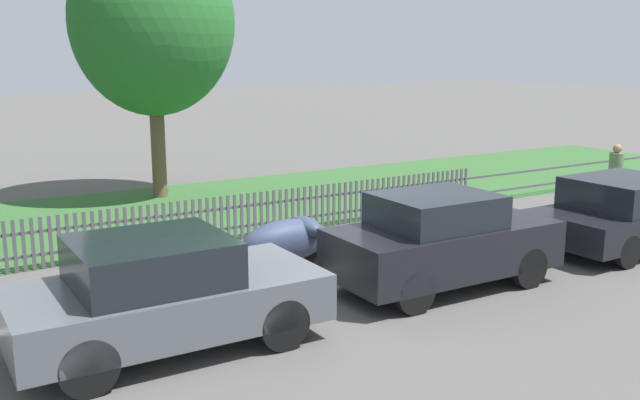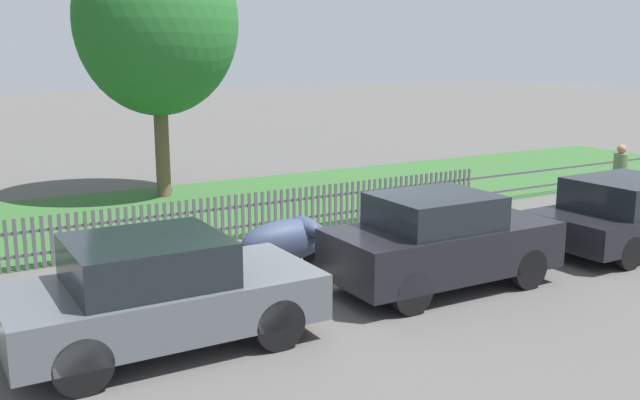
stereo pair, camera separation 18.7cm
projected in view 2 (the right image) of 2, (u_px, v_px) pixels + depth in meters
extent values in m
plane|color=#565451|center=(334.00, 279.00, 11.83)|extent=(120.00, 120.00, 0.00)
cube|color=#B2ADA3|center=(331.00, 273.00, 11.90)|extent=(34.81, 0.20, 0.12)
cube|color=#33602D|center=(196.00, 208.00, 17.09)|extent=(34.81, 6.36, 0.01)
cube|color=#4C4C51|center=(253.00, 225.00, 14.39)|extent=(34.81, 0.03, 0.05)
cube|color=#4C4C51|center=(252.00, 205.00, 14.31)|extent=(34.81, 0.03, 0.05)
cube|color=#4C4C51|center=(7.00, 247.00, 12.02)|extent=(0.06, 0.03, 0.93)
cube|color=#4C4C51|center=(16.00, 245.00, 12.10)|extent=(0.06, 0.03, 0.93)
cube|color=#4C4C51|center=(25.00, 244.00, 12.17)|extent=(0.06, 0.03, 0.93)
cube|color=#4C4C51|center=(34.00, 243.00, 12.24)|extent=(0.06, 0.03, 0.93)
cube|color=#4C4C51|center=(43.00, 242.00, 12.32)|extent=(0.06, 0.03, 0.93)
cube|color=#4C4C51|center=(52.00, 241.00, 12.39)|extent=(0.06, 0.03, 0.93)
cube|color=#4C4C51|center=(61.00, 240.00, 12.46)|extent=(0.06, 0.03, 0.93)
cube|color=#4C4C51|center=(69.00, 239.00, 12.54)|extent=(0.06, 0.03, 0.93)
cube|color=#4C4C51|center=(78.00, 238.00, 12.61)|extent=(0.06, 0.03, 0.93)
cube|color=#4C4C51|center=(86.00, 237.00, 12.68)|extent=(0.06, 0.03, 0.93)
cube|color=#4C4C51|center=(94.00, 235.00, 12.76)|extent=(0.06, 0.03, 0.93)
cube|color=#4C4C51|center=(103.00, 234.00, 12.83)|extent=(0.06, 0.03, 0.93)
cube|color=#4C4C51|center=(111.00, 233.00, 12.90)|extent=(0.06, 0.03, 0.93)
cube|color=#4C4C51|center=(119.00, 232.00, 12.98)|extent=(0.06, 0.03, 0.93)
cube|color=#4C4C51|center=(127.00, 231.00, 13.05)|extent=(0.06, 0.03, 0.93)
cube|color=#4C4C51|center=(135.00, 230.00, 13.12)|extent=(0.06, 0.03, 0.93)
cube|color=#4C4C51|center=(142.00, 229.00, 13.19)|extent=(0.06, 0.03, 0.93)
cube|color=#4C4C51|center=(150.00, 228.00, 13.27)|extent=(0.06, 0.03, 0.93)
cube|color=#4C4C51|center=(158.00, 227.00, 13.34)|extent=(0.06, 0.03, 0.93)
cube|color=#4C4C51|center=(165.00, 226.00, 13.41)|extent=(0.06, 0.03, 0.93)
cube|color=#4C4C51|center=(173.00, 225.00, 13.49)|extent=(0.06, 0.03, 0.93)
cube|color=#4C4C51|center=(180.00, 225.00, 13.56)|extent=(0.06, 0.03, 0.93)
cube|color=#4C4C51|center=(187.00, 224.00, 13.63)|extent=(0.06, 0.03, 0.93)
cube|color=#4C4C51|center=(195.00, 223.00, 13.71)|extent=(0.06, 0.03, 0.93)
cube|color=#4C4C51|center=(202.00, 222.00, 13.78)|extent=(0.06, 0.03, 0.93)
cube|color=#4C4C51|center=(209.00, 221.00, 13.85)|extent=(0.06, 0.03, 0.93)
cube|color=#4C4C51|center=(216.00, 220.00, 13.93)|extent=(0.06, 0.03, 0.93)
cube|color=#4C4C51|center=(223.00, 219.00, 14.00)|extent=(0.06, 0.03, 0.93)
cube|color=#4C4C51|center=(229.00, 218.00, 14.07)|extent=(0.06, 0.03, 0.93)
cube|color=#4C4C51|center=(236.00, 217.00, 14.15)|extent=(0.06, 0.03, 0.93)
cube|color=#4C4C51|center=(243.00, 217.00, 14.22)|extent=(0.06, 0.03, 0.93)
cube|color=#4C4C51|center=(250.00, 216.00, 14.29)|extent=(0.06, 0.03, 0.93)
cube|color=#4C4C51|center=(256.00, 215.00, 14.36)|extent=(0.06, 0.03, 0.93)
cube|color=#4C4C51|center=(263.00, 214.00, 14.44)|extent=(0.06, 0.03, 0.93)
cube|color=#4C4C51|center=(269.00, 213.00, 14.51)|extent=(0.06, 0.03, 0.93)
cube|color=#4C4C51|center=(275.00, 212.00, 14.58)|extent=(0.06, 0.03, 0.93)
cube|color=#4C4C51|center=(282.00, 212.00, 14.66)|extent=(0.06, 0.03, 0.93)
cube|color=#4C4C51|center=(288.00, 211.00, 14.73)|extent=(0.06, 0.03, 0.93)
cube|color=#4C4C51|center=(294.00, 210.00, 14.80)|extent=(0.06, 0.03, 0.93)
cube|color=#4C4C51|center=(300.00, 209.00, 14.88)|extent=(0.06, 0.03, 0.93)
cube|color=#4C4C51|center=(306.00, 208.00, 14.95)|extent=(0.06, 0.03, 0.93)
cube|color=#4C4C51|center=(312.00, 208.00, 15.02)|extent=(0.06, 0.03, 0.93)
cube|color=#4C4C51|center=(318.00, 207.00, 15.10)|extent=(0.06, 0.03, 0.93)
cube|color=#4C4C51|center=(324.00, 206.00, 15.17)|extent=(0.06, 0.03, 0.93)
cube|color=#4C4C51|center=(330.00, 205.00, 15.24)|extent=(0.06, 0.03, 0.93)
cube|color=#4C4C51|center=(336.00, 205.00, 15.32)|extent=(0.06, 0.03, 0.93)
cube|color=#4C4C51|center=(341.00, 204.00, 15.39)|extent=(0.06, 0.03, 0.93)
cube|color=#4C4C51|center=(347.00, 203.00, 15.46)|extent=(0.06, 0.03, 0.93)
cube|color=#4C4C51|center=(353.00, 203.00, 15.53)|extent=(0.06, 0.03, 0.93)
cube|color=#4C4C51|center=(358.00, 202.00, 15.61)|extent=(0.06, 0.03, 0.93)
cube|color=#4C4C51|center=(364.00, 201.00, 15.68)|extent=(0.06, 0.03, 0.93)
cube|color=#4C4C51|center=(369.00, 200.00, 15.75)|extent=(0.06, 0.03, 0.93)
cube|color=#4C4C51|center=(375.00, 200.00, 15.83)|extent=(0.06, 0.03, 0.93)
cube|color=#4C4C51|center=(380.00, 199.00, 15.90)|extent=(0.06, 0.03, 0.93)
cube|color=#4C4C51|center=(385.00, 198.00, 15.97)|extent=(0.06, 0.03, 0.93)
cube|color=#4C4C51|center=(391.00, 198.00, 16.05)|extent=(0.06, 0.03, 0.93)
cube|color=#4C4C51|center=(396.00, 197.00, 16.12)|extent=(0.06, 0.03, 0.93)
cube|color=#4C4C51|center=(401.00, 196.00, 16.19)|extent=(0.06, 0.03, 0.93)
cube|color=#4C4C51|center=(406.00, 196.00, 16.27)|extent=(0.06, 0.03, 0.93)
cube|color=#4C4C51|center=(411.00, 195.00, 16.34)|extent=(0.06, 0.03, 0.93)
cube|color=#4C4C51|center=(416.00, 194.00, 16.41)|extent=(0.06, 0.03, 0.93)
cube|color=#4C4C51|center=(421.00, 194.00, 16.49)|extent=(0.06, 0.03, 0.93)
cube|color=#4C4C51|center=(426.00, 193.00, 16.56)|extent=(0.06, 0.03, 0.93)
cube|color=#4C4C51|center=(431.00, 193.00, 16.63)|extent=(0.06, 0.03, 0.93)
cube|color=#4C4C51|center=(436.00, 192.00, 16.70)|extent=(0.06, 0.03, 0.93)
cube|color=#4C4C51|center=(441.00, 191.00, 16.78)|extent=(0.06, 0.03, 0.93)
cube|color=#4C4C51|center=(445.00, 191.00, 16.85)|extent=(0.06, 0.03, 0.93)
cube|color=#4C4C51|center=(450.00, 190.00, 16.92)|extent=(0.06, 0.03, 0.93)
cube|color=#4C4C51|center=(455.00, 190.00, 17.00)|extent=(0.06, 0.03, 0.93)
cube|color=#4C4C51|center=(459.00, 189.00, 17.07)|extent=(0.06, 0.03, 0.93)
cube|color=#4C4C51|center=(464.00, 188.00, 17.14)|extent=(0.06, 0.03, 0.93)
cube|color=#4C4C51|center=(469.00, 188.00, 17.22)|extent=(0.06, 0.03, 0.93)
cube|color=#51565B|center=(164.00, 302.00, 9.00)|extent=(3.90, 1.87, 0.60)
cube|color=black|center=(147.00, 260.00, 8.79)|extent=(1.88, 1.67, 0.56)
cylinder|color=black|center=(226.00, 287.00, 10.37)|extent=(0.68, 0.15, 0.68)
cylinder|color=black|center=(279.00, 325.00, 8.93)|extent=(0.68, 0.15, 0.68)
cylinder|color=black|center=(53.00, 317.00, 9.18)|extent=(0.68, 0.15, 0.68)
cylinder|color=black|center=(82.00, 366.00, 7.75)|extent=(0.68, 0.15, 0.68)
cube|color=black|center=(442.00, 248.00, 11.27)|extent=(3.73, 1.72, 0.74)
cube|color=black|center=(434.00, 211.00, 11.05)|extent=(1.80, 1.52, 0.51)
cylinder|color=black|center=(465.00, 247.00, 12.53)|extent=(0.66, 0.15, 0.66)
cylinder|color=black|center=(529.00, 269.00, 11.25)|extent=(0.66, 0.15, 0.66)
cylinder|color=black|center=(355.00, 266.00, 11.42)|extent=(0.66, 0.15, 0.66)
cylinder|color=black|center=(412.00, 293.00, 10.14)|extent=(0.66, 0.15, 0.66)
cube|color=black|center=(632.00, 221.00, 13.57)|extent=(4.12, 1.92, 0.55)
cube|color=black|center=(628.00, 194.00, 13.35)|extent=(1.99, 1.70, 0.56)
cylinder|color=black|center=(633.00, 216.00, 14.98)|extent=(0.60, 0.15, 0.60)
cylinder|color=black|center=(550.00, 232.00, 13.68)|extent=(0.60, 0.15, 0.60)
cylinder|color=black|center=(629.00, 253.00, 12.24)|extent=(0.60, 0.15, 0.60)
cylinder|color=black|center=(316.00, 253.00, 12.41)|extent=(0.52, 0.11, 0.52)
cylinder|color=black|center=(252.00, 264.00, 11.75)|extent=(0.52, 0.11, 0.52)
ellipsoid|color=#2D3851|center=(285.00, 241.00, 12.02)|extent=(1.67, 0.71, 0.72)
ellipsoid|color=#2D3851|center=(305.00, 226.00, 12.18)|extent=(0.40, 0.84, 0.33)
cylinder|color=brown|center=(162.00, 136.00, 18.23)|extent=(0.37, 0.37, 3.15)
ellipsoid|color=#286B2D|center=(156.00, 21.00, 17.65)|extent=(4.06, 4.06, 4.66)
cylinder|color=slate|center=(622.00, 195.00, 16.74)|extent=(0.14, 0.14, 0.77)
cylinder|color=slate|center=(614.00, 196.00, 16.68)|extent=(0.14, 0.14, 0.77)
cylinder|color=#5B7A4C|center=(620.00, 167.00, 16.57)|extent=(0.39, 0.39, 0.61)
sphere|color=#A37556|center=(622.00, 149.00, 16.49)|extent=(0.21, 0.21, 0.21)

